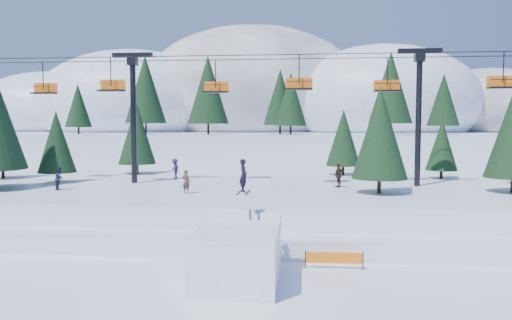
# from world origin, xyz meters

# --- Properties ---
(ground) EXTENTS (160.00, 160.00, 0.00)m
(ground) POSITION_xyz_m (0.00, 0.00, 0.00)
(ground) COLOR white
(ground) RESTS_ON ground
(mid_shelf) EXTENTS (70.00, 22.00, 2.50)m
(mid_shelf) POSITION_xyz_m (0.00, 18.00, 1.25)
(mid_shelf) COLOR white
(mid_shelf) RESTS_ON ground
(berm) EXTENTS (70.00, 6.00, 1.10)m
(berm) POSITION_xyz_m (0.00, 8.00, 0.55)
(berm) COLOR white
(berm) RESTS_ON ground
(mountain_ridge) EXTENTS (119.00, 60.25, 26.46)m
(mountain_ridge) POSITION_xyz_m (-5.09, 73.34, 9.64)
(mountain_ridge) COLOR white
(mountain_ridge) RESTS_ON ground
(jump_kicker) EXTENTS (3.63, 4.95, 5.47)m
(jump_kicker) POSITION_xyz_m (1.61, 1.09, 1.33)
(jump_kicker) COLOR white
(jump_kicker) RESTS_ON ground
(chairlift) EXTENTS (46.00, 3.21, 10.28)m
(chairlift) POSITION_xyz_m (1.60, 18.05, 9.32)
(chairlift) COLOR black
(chairlift) RESTS_ON mid_shelf
(conifer_stand) EXTENTS (62.86, 17.56, 10.27)m
(conifer_stand) POSITION_xyz_m (0.59, 17.88, 7.20)
(conifer_stand) COLOR black
(conifer_stand) RESTS_ON mid_shelf
(distant_skiers) EXTENTS (20.70, 10.38, 1.80)m
(distant_skiers) POSITION_xyz_m (-4.38, 17.19, 3.36)
(distant_skiers) COLOR #432B20
(distant_skiers) RESTS_ON mid_shelf
(banner_near) EXTENTS (2.86, 0.08, 0.90)m
(banner_near) POSITION_xyz_m (6.02, 3.87, 0.54)
(banner_near) COLOR black
(banner_near) RESTS_ON ground
(banner_far) EXTENTS (2.79, 0.67, 0.90)m
(banner_far) POSITION_xyz_m (8.07, 6.51, 0.54)
(banner_far) COLOR black
(banner_far) RESTS_ON ground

